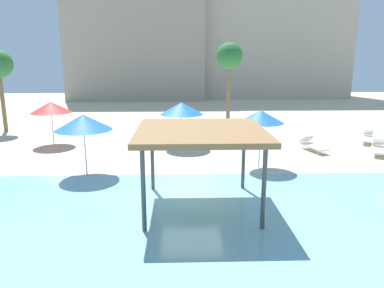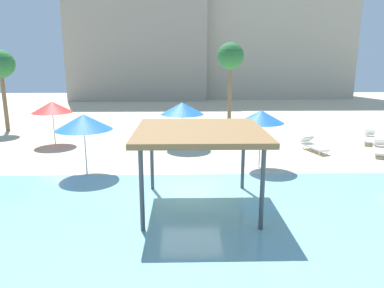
{
  "view_description": "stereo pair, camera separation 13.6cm",
  "coord_description": "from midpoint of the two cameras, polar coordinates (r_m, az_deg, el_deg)",
  "views": [
    {
      "loc": [
        -0.43,
        -13.84,
        5.08
      ],
      "look_at": [
        0.07,
        2.0,
        1.3
      ],
      "focal_mm": 34.12,
      "sensor_mm": 36.0,
      "label": 1
    },
    {
      "loc": [
        -0.3,
        -13.85,
        5.08
      ],
      "look_at": [
        0.07,
        2.0,
        1.3
      ],
      "focal_mm": 34.12,
      "sensor_mm": 36.0,
      "label": 2
    }
  ],
  "objects": [
    {
      "name": "lounge_chair_4",
      "position": [
        21.92,
        27.45,
        -0.63
      ],
      "size": [
        1.33,
        1.97,
        0.74
      ],
      "rotation": [
        0.0,
        0.0,
        -2.0
      ],
      "color": "white",
      "rests_on": "ground"
    },
    {
      "name": "hotel_block_0",
      "position": [
        48.13,
        -8.08,
        16.52
      ],
      "size": [
        16.32,
        9.56,
        15.58
      ],
      "primitive_type": "cube",
      "color": "#9E9384",
      "rests_on": "ground"
    },
    {
      "name": "beach_umbrella_blue_4",
      "position": [
        17.04,
        10.98,
        4.22
      ],
      "size": [
        2.11,
        2.11,
        2.73
      ],
      "color": "silver",
      "rests_on": "ground"
    },
    {
      "name": "shade_pavilion",
      "position": [
        12.08,
        1.54,
        1.54
      ],
      "size": [
        4.23,
        4.23,
        2.77
      ],
      "color": "#42474C",
      "rests_on": "ground"
    },
    {
      "name": "palm_tree_1",
      "position": [
        26.88,
        6.2,
        13.23
      ],
      "size": [
        1.9,
        1.9,
        6.12
      ],
      "color": "brown",
      "rests_on": "ground"
    },
    {
      "name": "ground_plane",
      "position": [
        14.75,
        0.17,
        -6.73
      ],
      "size": [
        80.0,
        80.0,
        0.0
      ],
      "primitive_type": "plane",
      "color": "beige"
    },
    {
      "name": "lagoon_water",
      "position": [
        9.98,
        0.99,
        -17.05
      ],
      "size": [
        44.0,
        13.5,
        0.04
      ],
      "primitive_type": "cube",
      "color": "#7AB7C1",
      "rests_on": "ground"
    },
    {
      "name": "beach_umbrella_blue_3",
      "position": [
        16.36,
        -16.36,
        3.31
      ],
      "size": [
        2.45,
        2.45,
        2.7
      ],
      "color": "silver",
      "rests_on": "ground"
    },
    {
      "name": "lounge_chair_0",
      "position": [
        21.32,
        18.58,
        -0.17
      ],
      "size": [
        1.11,
        1.99,
        0.74
      ],
      "rotation": [
        0.0,
        0.0,
        -1.28
      ],
      "color": "white",
      "rests_on": "ground"
    },
    {
      "name": "beach_umbrella_red_1",
      "position": [
        22.94,
        -20.87,
        5.42
      ],
      "size": [
        2.34,
        2.34,
        2.56
      ],
      "color": "silver",
      "rests_on": "ground"
    },
    {
      "name": "palm_tree_0",
      "position": [
        28.42,
        -27.64,
        10.81
      ],
      "size": [
        1.9,
        1.9,
        5.6
      ],
      "color": "brown",
      "rests_on": "ground"
    },
    {
      "name": "lounge_chair_3",
      "position": [
        24.62,
        26.12,
        0.9
      ],
      "size": [
        1.37,
        1.97,
        0.74
      ],
      "rotation": [
        0.0,
        0.0,
        -2.02
      ],
      "color": "white",
      "rests_on": "ground"
    },
    {
      "name": "hotel_block_1",
      "position": [
        50.53,
        11.41,
        17.87
      ],
      "size": [
        20.9,
        8.91,
        18.45
      ],
      "primitive_type": "cube",
      "color": "#B2A893",
      "rests_on": "ground"
    },
    {
      "name": "beach_umbrella_blue_5",
      "position": [
        20.73,
        -1.35,
        5.58
      ],
      "size": [
        2.46,
        2.46,
        2.6
      ],
      "color": "silver",
      "rests_on": "ground"
    }
  ]
}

